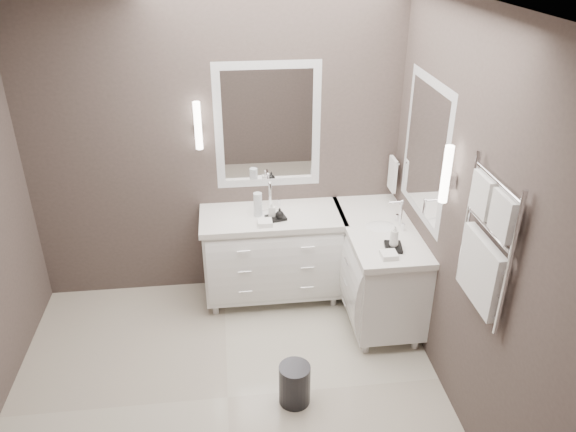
{
  "coord_description": "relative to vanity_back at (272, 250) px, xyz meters",
  "views": [
    {
      "loc": [
        0.08,
        -3.04,
        3.08
      ],
      "look_at": [
        0.53,
        0.7,
        1.1
      ],
      "focal_mm": 35.0,
      "sensor_mm": 36.0,
      "label": 1
    }
  ],
  "objects": [
    {
      "name": "towel_ladder",
      "position": [
        1.1,
        -1.63,
        0.91
      ],
      "size": [
        0.06,
        0.58,
        0.9
      ],
      "color": "white",
      "rests_on": "wall_right"
    },
    {
      "name": "wall_right",
      "position": [
        1.15,
        -1.23,
        0.86
      ],
      "size": [
        0.01,
        3.0,
        2.7
      ],
      "primitive_type": "cube",
      "color": "#4A3F3B",
      "rests_on": "floor"
    },
    {
      "name": "soap_bottle_c",
      "position": [
        0.88,
        -0.68,
        0.48
      ],
      "size": [
        0.08,
        0.08,
        0.18
      ],
      "primitive_type": "imported",
      "rotation": [
        0.0,
        0.0,
        -0.12
      ],
      "color": "white",
      "rests_on": "amenity_tray_right"
    },
    {
      "name": "amenity_tray_right",
      "position": [
        0.88,
        -0.68,
        0.38
      ],
      "size": [
        0.15,
        0.19,
        0.03
      ],
      "primitive_type": "cube",
      "rotation": [
        0.0,
        0.0,
        -0.16
      ],
      "color": "black",
      "rests_on": "vanity_right"
    },
    {
      "name": "vanity_right",
      "position": [
        0.88,
        -0.33,
        0.0
      ],
      "size": [
        0.59,
        1.24,
        0.97
      ],
      "color": "white",
      "rests_on": "floor"
    },
    {
      "name": "ceiling",
      "position": [
        -0.45,
        -1.23,
        2.22
      ],
      "size": [
        3.2,
        3.0,
        0.01
      ],
      "primitive_type": "cube",
      "color": "white",
      "rests_on": "wall_back"
    },
    {
      "name": "towel_bar_corner",
      "position": [
        1.09,
        0.13,
        0.63
      ],
      "size": [
        0.03,
        0.22,
        0.3
      ],
      "color": "white",
      "rests_on": "wall_right"
    },
    {
      "name": "mirror_back",
      "position": [
        -0.0,
        0.26,
        1.06
      ],
      "size": [
        0.9,
        0.02,
        1.1
      ],
      "color": "white",
      "rests_on": "wall_back"
    },
    {
      "name": "waste_bin",
      "position": [
        0.03,
        -1.31,
        -0.33
      ],
      "size": [
        0.3,
        0.3,
        0.32
      ],
      "primitive_type": "cylinder",
      "rotation": [
        0.0,
        0.0,
        -0.43
      ],
      "color": "black",
      "rests_on": "floor"
    },
    {
      "name": "amenity_tray_back",
      "position": [
        0.03,
        -0.09,
        0.38
      ],
      "size": [
        0.19,
        0.16,
        0.02
      ],
      "primitive_type": "cube",
      "rotation": [
        0.0,
        0.0,
        0.24
      ],
      "color": "black",
      "rests_on": "vanity_back"
    },
    {
      "name": "mirror_right",
      "position": [
        1.14,
        -0.43,
        1.06
      ],
      "size": [
        0.02,
        0.9,
        1.1
      ],
      "color": "white",
      "rests_on": "wall_right"
    },
    {
      "name": "wall_back",
      "position": [
        -0.45,
        0.28,
        0.86
      ],
      "size": [
        3.2,
        0.01,
        2.7
      ],
      "primitive_type": "cube",
      "color": "#4A3F3B",
      "rests_on": "floor"
    },
    {
      "name": "sconce_back",
      "position": [
        -0.58,
        0.2,
        1.11
      ],
      "size": [
        0.06,
        0.06,
        0.4
      ],
      "color": "white",
      "rests_on": "wall_back"
    },
    {
      "name": "soap_bottle_b",
      "position": [
        0.06,
        -0.12,
        0.44
      ],
      "size": [
        0.09,
        0.09,
        0.09
      ],
      "primitive_type": "imported",
      "rotation": [
        0.0,
        0.0,
        0.23
      ],
      "color": "black",
      "rests_on": "amenity_tray_back"
    },
    {
      "name": "sconce_right",
      "position": [
        1.08,
        -1.01,
        1.11
      ],
      "size": [
        0.06,
        0.06,
        0.4
      ],
      "color": "white",
      "rests_on": "wall_right"
    },
    {
      "name": "wall_front",
      "position": [
        -0.45,
        -2.73,
        0.86
      ],
      "size": [
        3.2,
        0.01,
        2.7
      ],
      "primitive_type": "cube",
      "color": "#4A3F3B",
      "rests_on": "floor"
    },
    {
      "name": "vanity_back",
      "position": [
        0.0,
        0.0,
        0.0
      ],
      "size": [
        1.24,
        0.59,
        0.97
      ],
      "color": "white",
      "rests_on": "floor"
    },
    {
      "name": "floor",
      "position": [
        -0.45,
        -1.23,
        -0.49
      ],
      "size": [
        3.2,
        3.0,
        0.01
      ],
      "primitive_type": "cube",
      "color": "beige",
      "rests_on": "ground"
    },
    {
      "name": "soap_bottle_a",
      "position": [
        -0.0,
        -0.07,
        0.45
      ],
      "size": [
        0.07,
        0.07,
        0.13
      ],
      "primitive_type": "imported",
      "rotation": [
        0.0,
        0.0,
        -0.15
      ],
      "color": "white",
      "rests_on": "amenity_tray_back"
    },
    {
      "name": "water_bottle",
      "position": [
        -0.12,
        -0.01,
        0.47
      ],
      "size": [
        0.09,
        0.09,
        0.21
      ],
      "primitive_type": "cylinder",
      "rotation": [
        0.0,
        0.0,
        0.3
      ],
      "color": "silver",
      "rests_on": "vanity_back"
    }
  ]
}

